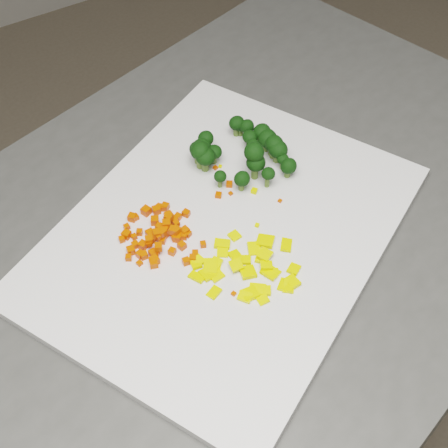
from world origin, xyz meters
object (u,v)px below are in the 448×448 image
counter_block (237,374)px  cutting_board (224,232)px  carrot_pile (161,231)px  broccoli_pile (244,149)px  pepper_pile (246,264)px

counter_block → cutting_board: bearing=-156.5°
cutting_board → carrot_pile: size_ratio=4.50×
cutting_board → broccoli_pile: bearing=45.1°
cutting_board → carrot_pile: (-0.07, 0.03, 0.02)m
cutting_board → carrot_pile: 0.08m
carrot_pile → cutting_board: bearing=-21.1°
pepper_pile → broccoli_pile: size_ratio=0.97×
carrot_pile → broccoli_pile: bearing=19.3°
counter_block → pepper_pile: size_ratio=7.80×
pepper_pile → broccoli_pile: 0.16m
broccoli_pile → cutting_board: bearing=-134.9°
counter_block → cutting_board: (-0.04, -0.02, 0.46)m
cutting_board → broccoli_pile: size_ratio=3.75×
cutting_board → pepper_pile: pepper_pile is taller
cutting_board → carrot_pile: carrot_pile is taller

